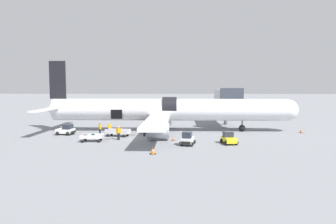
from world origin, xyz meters
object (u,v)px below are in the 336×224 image
at_px(baggage_cart_loading, 118,133).
at_px(ground_crew_loader_b, 110,128).
at_px(ground_crew_loader_a, 119,132).
at_px(baggage_cart_queued, 93,138).
at_px(baggage_tug_rear, 229,139).
at_px(baggage_tug_lead, 188,140).
at_px(ground_crew_supervisor, 100,129).
at_px(ground_crew_driver, 144,130).
at_px(airplane, 166,110).
at_px(baggage_tug_mid, 66,130).

xyz_separation_m(baggage_cart_loading, ground_crew_loader_b, (-1.74, 2.46, 0.36)).
distance_m(ground_crew_loader_a, ground_crew_loader_b, 5.75).
bearing_deg(baggage_cart_queued, baggage_tug_rear, -3.38).
height_order(baggage_tug_lead, ground_crew_loader_b, baggage_tug_lead).
bearing_deg(ground_crew_loader_b, ground_crew_supervisor, -141.16).
bearing_deg(ground_crew_supervisor, baggage_tug_rear, -20.71).
height_order(baggage_tug_rear, baggage_cart_loading, baggage_tug_rear).
bearing_deg(ground_crew_driver, ground_crew_loader_b, 156.62).
height_order(baggage_tug_rear, baggage_cart_queued, baggage_tug_rear).
relative_size(baggage_cart_queued, ground_crew_loader_a, 2.07).
bearing_deg(baggage_cart_loading, ground_crew_driver, 1.81).
xyz_separation_m(airplane, baggage_cart_queued, (-8.94, -9.35, -2.75)).
relative_size(baggage_tug_lead, baggage_tug_rear, 1.00).
xyz_separation_m(baggage_tug_mid, baggage_tug_rear, (22.30, -6.29, -0.04)).
xyz_separation_m(ground_crew_driver, ground_crew_supervisor, (-6.61, 1.40, -0.04)).
bearing_deg(baggage_tug_rear, baggage_cart_queued, 176.62).
distance_m(ground_crew_loader_b, ground_crew_driver, 5.92).
relative_size(airplane, baggage_tug_rear, 15.65).
bearing_deg(baggage_cart_loading, baggage_tug_mid, 171.16).
xyz_separation_m(ground_crew_loader_a, ground_crew_supervisor, (-3.56, 4.29, -0.10)).
bearing_deg(airplane, ground_crew_driver, -118.91).
bearing_deg(baggage_tug_lead, ground_crew_loader_b, 142.96).
bearing_deg(baggage_tug_rear, ground_crew_driver, 154.35).
bearing_deg(ground_crew_driver, baggage_cart_queued, -145.42).
bearing_deg(baggage_tug_lead, ground_crew_loader_a, 159.89).
relative_size(baggage_cart_loading, ground_crew_loader_a, 2.37).
xyz_separation_m(airplane, ground_crew_loader_a, (-5.90, -8.05, -2.26)).
bearing_deg(baggage_cart_queued, ground_crew_loader_a, 23.30).
relative_size(baggage_tug_lead, baggage_cart_loading, 0.58).
relative_size(baggage_tug_lead, ground_crew_loader_b, 1.58).
bearing_deg(baggage_cart_queued, airplane, 46.30).
bearing_deg(baggage_tug_rear, airplane, 127.60).
bearing_deg(baggage_cart_queued, ground_crew_driver, 34.58).
distance_m(baggage_tug_lead, ground_crew_loader_b, 14.08).
bearing_deg(ground_crew_loader_a, baggage_cart_loading, 102.92).
relative_size(baggage_cart_queued, ground_crew_supervisor, 2.30).
xyz_separation_m(baggage_tug_lead, ground_crew_driver, (-5.81, 6.14, 0.24)).
bearing_deg(ground_crew_driver, ground_crew_supervisor, 168.09).
bearing_deg(baggage_tug_lead, baggage_tug_mid, 157.30).
height_order(baggage_tug_mid, baggage_cart_loading, baggage_tug_mid).
xyz_separation_m(ground_crew_loader_a, ground_crew_loader_b, (-2.38, 5.24, -0.12)).
height_order(airplane, ground_crew_loader_a, airplane).
relative_size(baggage_tug_mid, ground_crew_supervisor, 1.57).
distance_m(ground_crew_loader_b, ground_crew_supervisor, 1.52).
relative_size(ground_crew_loader_a, ground_crew_driver, 1.07).
xyz_separation_m(baggage_tug_mid, baggage_cart_queued, (5.39, -5.29, -0.17)).
distance_m(baggage_cart_loading, ground_crew_loader_a, 2.89).
relative_size(airplane, ground_crew_driver, 23.15).
distance_m(baggage_tug_rear, ground_crew_driver, 12.01).
bearing_deg(ground_crew_supervisor, ground_crew_loader_a, -50.28).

